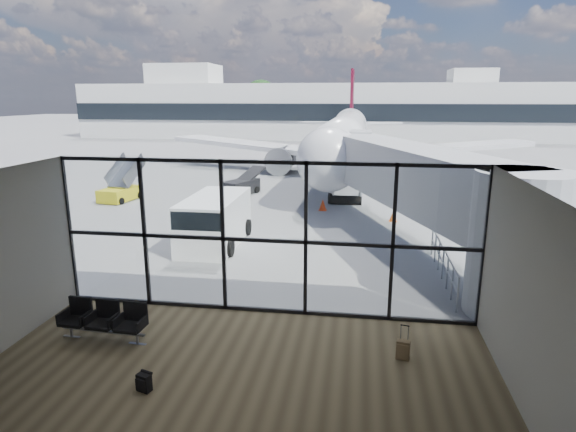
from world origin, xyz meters
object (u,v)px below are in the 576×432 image
(belt_loader, at_px, (242,186))
(mobile_stairs, at_px, (121,192))
(backpack, at_px, (144,382))
(suitcase, at_px, (403,350))
(seating_row, at_px, (105,318))
(service_van, at_px, (214,221))
(airliner, at_px, (344,137))

(belt_loader, xyz_separation_m, mobile_stairs, (-6.85, -3.00, -0.02))
(backpack, relative_size, suitcase, 0.52)
(suitcase, xyz_separation_m, mobile_stairs, (-15.61, 16.21, 0.26))
(seating_row, xyz_separation_m, suitcase, (7.63, 0.09, -0.31))
(service_van, relative_size, mobile_stairs, 1.47)
(backpack, bearing_deg, seating_row, 151.62)
(airliner, bearing_deg, mobile_stairs, -130.53)
(airliner, bearing_deg, service_van, -100.58)
(seating_row, distance_m, backpack, 2.91)
(airliner, xyz_separation_m, belt_loader, (-6.11, -11.68, -2.26))
(seating_row, height_order, service_van, service_van)
(backpack, height_order, belt_loader, belt_loader)
(airliner, distance_m, mobile_stairs, 19.71)
(seating_row, distance_m, service_van, 8.39)
(service_van, bearing_deg, airliner, 78.14)
(seating_row, height_order, belt_loader, belt_loader)
(backpack, bearing_deg, airliner, 102.48)
(belt_loader, distance_m, mobile_stairs, 7.48)
(service_van, bearing_deg, suitcase, -49.17)
(airliner, xyz_separation_m, service_van, (-4.60, -22.61, -1.73))
(airliner, relative_size, belt_loader, 9.77)
(seating_row, height_order, suitcase, seating_row)
(belt_loader, bearing_deg, mobile_stairs, -133.11)
(service_van, bearing_deg, mobile_stairs, 136.17)
(suitcase, distance_m, mobile_stairs, 22.50)
(airliner, bearing_deg, suitcase, -84.18)
(mobile_stairs, bearing_deg, belt_loader, 32.16)
(airliner, distance_m, service_van, 23.14)
(backpack, bearing_deg, mobile_stairs, 136.15)
(backpack, distance_m, airliner, 33.29)
(airliner, distance_m, belt_loader, 13.38)
(backpack, height_order, airliner, airliner)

